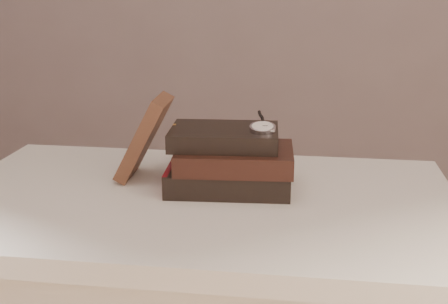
# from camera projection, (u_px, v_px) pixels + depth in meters

# --- Properties ---
(table) EXTENTS (1.00, 0.60, 0.75)m
(table) POSITION_uv_depth(u_px,v_px,m) (199.00, 239.00, 1.19)
(table) COLOR silver
(table) RESTS_ON ground
(book_stack) EXTENTS (0.26, 0.19, 0.12)m
(book_stack) POSITION_uv_depth(u_px,v_px,m) (230.00, 161.00, 1.19)
(book_stack) COLOR black
(book_stack) RESTS_ON table
(journal) EXTENTS (0.12, 0.12, 0.18)m
(journal) POSITION_uv_depth(u_px,v_px,m) (144.00, 137.00, 1.24)
(journal) COLOR #3E2318
(journal) RESTS_ON table
(pocket_watch) EXTENTS (0.05, 0.15, 0.02)m
(pocket_watch) POSITION_uv_depth(u_px,v_px,m) (262.00, 127.00, 1.15)
(pocket_watch) COLOR silver
(pocket_watch) RESTS_ON book_stack
(eyeglasses) EXTENTS (0.11, 0.12, 0.05)m
(eyeglasses) POSITION_uv_depth(u_px,v_px,m) (191.00, 143.00, 1.27)
(eyeglasses) COLOR silver
(eyeglasses) RESTS_ON book_stack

